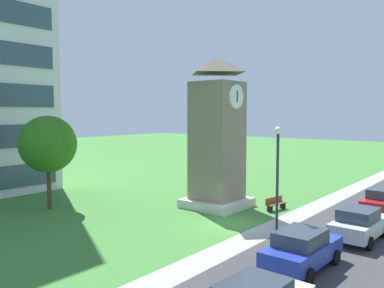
{
  "coord_description": "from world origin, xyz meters",
  "views": [
    {
      "loc": [
        -19.73,
        -12.87,
        6.56
      ],
      "look_at": [
        1.56,
        4.16,
        4.49
      ],
      "focal_mm": 37.48,
      "sensor_mm": 36.0,
      "label": 1
    }
  ],
  "objects_px": {
    "parked_car_silver": "(359,224)",
    "parked_car_red": "(384,200)",
    "park_bench": "(276,203)",
    "tree_streetside": "(48,144)",
    "parked_car_blue": "(302,249)",
    "street_lamp": "(277,173)",
    "clock_tower": "(217,141)"
  },
  "relations": [
    {
      "from": "parked_car_silver",
      "to": "parked_car_red",
      "type": "distance_m",
      "value": 6.82
    },
    {
      "from": "park_bench",
      "to": "parked_car_silver",
      "type": "relative_size",
      "value": 0.43
    },
    {
      "from": "tree_streetside",
      "to": "parked_car_blue",
      "type": "height_order",
      "value": "tree_streetside"
    },
    {
      "from": "street_lamp",
      "to": "tree_streetside",
      "type": "height_order",
      "value": "tree_streetside"
    },
    {
      "from": "park_bench",
      "to": "street_lamp",
      "type": "distance_m",
      "value": 8.37
    },
    {
      "from": "park_bench",
      "to": "parked_car_blue",
      "type": "distance_m",
      "value": 10.42
    },
    {
      "from": "clock_tower",
      "to": "parked_car_blue",
      "type": "xyz_separation_m",
      "value": [
        -7.05,
        -9.33,
        -3.81
      ]
    },
    {
      "from": "clock_tower",
      "to": "street_lamp",
      "type": "relative_size",
      "value": 1.76
    },
    {
      "from": "clock_tower",
      "to": "parked_car_silver",
      "type": "height_order",
      "value": "clock_tower"
    },
    {
      "from": "street_lamp",
      "to": "clock_tower",
      "type": "bearing_deg",
      "value": 54.31
    },
    {
      "from": "tree_streetside",
      "to": "street_lamp",
      "type": "bearing_deg",
      "value": -80.92
    },
    {
      "from": "street_lamp",
      "to": "parked_car_blue",
      "type": "xyz_separation_m",
      "value": [
        -1.87,
        -2.12,
        -2.81
      ]
    },
    {
      "from": "parked_car_blue",
      "to": "parked_car_silver",
      "type": "bearing_deg",
      "value": -7.43
    },
    {
      "from": "park_bench",
      "to": "tree_streetside",
      "type": "bearing_deg",
      "value": 127.29
    },
    {
      "from": "parked_car_silver",
      "to": "tree_streetside",
      "type": "bearing_deg",
      "value": 108.4
    },
    {
      "from": "parked_car_blue",
      "to": "parked_car_silver",
      "type": "relative_size",
      "value": 1.03
    },
    {
      "from": "parked_car_silver",
      "to": "parked_car_red",
      "type": "relative_size",
      "value": 0.88
    },
    {
      "from": "parked_car_blue",
      "to": "parked_car_silver",
      "type": "height_order",
      "value": "same"
    },
    {
      "from": "park_bench",
      "to": "parked_car_red",
      "type": "relative_size",
      "value": 0.38
    },
    {
      "from": "clock_tower",
      "to": "street_lamp",
      "type": "distance_m",
      "value": 8.94
    },
    {
      "from": "parked_car_silver",
      "to": "park_bench",
      "type": "bearing_deg",
      "value": 63.4
    },
    {
      "from": "parked_car_silver",
      "to": "parked_car_red",
      "type": "bearing_deg",
      "value": 3.24
    },
    {
      "from": "park_bench",
      "to": "parked_car_blue",
      "type": "xyz_separation_m",
      "value": [
        -8.75,
        -5.64,
        0.4
      ]
    },
    {
      "from": "tree_streetside",
      "to": "park_bench",
      "type": "bearing_deg",
      "value": -52.71
    },
    {
      "from": "park_bench",
      "to": "street_lamp",
      "type": "height_order",
      "value": "street_lamp"
    },
    {
      "from": "park_bench",
      "to": "parked_car_blue",
      "type": "bearing_deg",
      "value": -147.18
    },
    {
      "from": "tree_streetside",
      "to": "parked_car_silver",
      "type": "height_order",
      "value": "tree_streetside"
    },
    {
      "from": "clock_tower",
      "to": "parked_car_silver",
      "type": "bearing_deg",
      "value": -98.44
    },
    {
      "from": "park_bench",
      "to": "parked_car_red",
      "type": "height_order",
      "value": "parked_car_red"
    },
    {
      "from": "parked_car_blue",
      "to": "park_bench",
      "type": "bearing_deg",
      "value": 32.82
    },
    {
      "from": "street_lamp",
      "to": "parked_car_red",
      "type": "distance_m",
      "value": 11.14
    },
    {
      "from": "tree_streetside",
      "to": "parked_car_red",
      "type": "distance_m",
      "value": 22.8
    }
  ]
}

